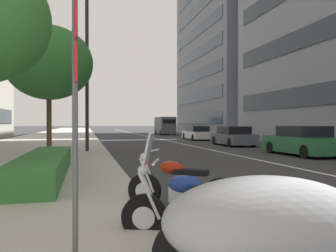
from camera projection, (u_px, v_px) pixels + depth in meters
sidewalk_right_plaza at (51, 140)px, 30.87m from camera, size 160.00×8.46×0.15m
lane_centre_stripe at (152, 137)px, 38.22m from camera, size 110.00×0.16×0.01m
motorcycle_mid_row at (264, 226)px, 3.30m from camera, size 1.39×2.23×1.09m
motorcycle_nearest_camera at (194, 209)px, 4.56m from camera, size 0.85×2.02×1.47m
motorcycle_far_end_row at (180, 188)px, 6.10m from camera, size 1.32×1.79×1.10m
car_mid_block_traffic at (302, 142)px, 16.71m from camera, size 4.39×1.94×1.47m
car_approaching_light at (233, 137)px, 24.00m from camera, size 4.19×1.94×1.38m
car_following_behind at (197, 133)px, 32.29m from camera, size 4.49×1.84×1.33m
delivery_van_ahead at (165, 125)px, 47.44m from camera, size 5.32×2.23×2.47m
parking_sign_by_curb at (76, 96)px, 3.52m from camera, size 0.32×0.06×2.77m
street_lamp_with_banners at (93, 50)px, 17.50m from camera, size 1.26×2.44×8.98m
clipped_hedge_bed at (45, 165)px, 9.16m from camera, size 6.42×1.10×0.60m
street_tree_mid_sidewalk at (49, 63)px, 14.97m from camera, size 3.88×3.88×5.80m
office_tower_mid_left at (242, 37)px, 49.74m from camera, size 21.14×14.39×28.84m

